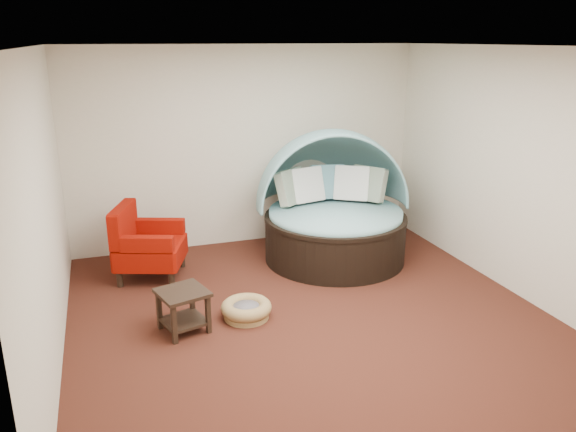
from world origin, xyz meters
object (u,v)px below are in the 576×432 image
object	(u,v)px
red_armchair	(146,245)
canopy_daybed	(334,200)
pet_basket	(246,309)
side_table	(183,305)

from	to	relation	value
red_armchair	canopy_daybed	bearing A→B (deg)	17.41
canopy_daybed	pet_basket	xyz separation A→B (m)	(-1.58, -1.38, -0.71)
pet_basket	side_table	xyz separation A→B (m)	(-0.67, -0.07, 0.19)
side_table	red_armchair	bearing A→B (deg)	98.51
side_table	canopy_daybed	bearing A→B (deg)	32.62
pet_basket	red_armchair	bearing A→B (deg)	121.64
canopy_daybed	side_table	world-z (taller)	canopy_daybed
pet_basket	red_armchair	size ratio (longest dim) A/B	0.59
pet_basket	side_table	bearing A→B (deg)	-174.42
pet_basket	red_armchair	distance (m)	1.75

